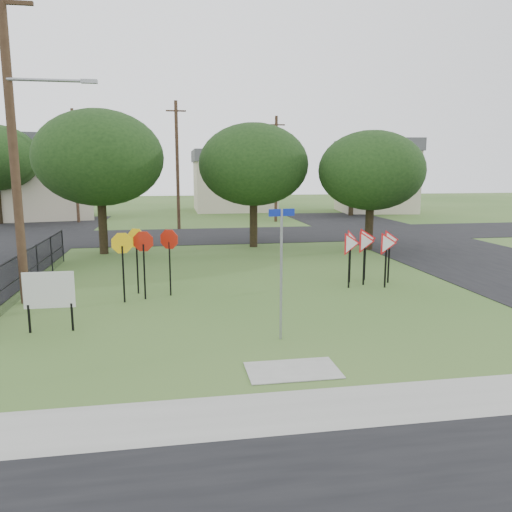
{
  "coord_description": "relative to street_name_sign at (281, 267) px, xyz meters",
  "views": [
    {
      "loc": [
        -2.5,
        -12.37,
        4.34
      ],
      "look_at": [
        0.1,
        3.0,
        1.6
      ],
      "focal_mm": 35.0,
      "sensor_mm": 36.0,
      "label": 1
    }
  ],
  "objects": [
    {
      "name": "street_name_sign",
      "position": [
        0.0,
        0.0,
        0.0
      ],
      "size": [
        0.68,
        0.16,
        3.36
      ],
      "color": "gray",
      "rests_on": "ground"
    },
    {
      "name": "tree_far_right",
      "position": [
        13.82,
        32.34,
        2.64
      ],
      "size": [
        6.0,
        6.0,
        6.8
      ],
      "color": "black",
      "rests_on": "ground"
    },
    {
      "name": "far_pole_c",
      "position": [
        -10.18,
        30.34,
        2.7
      ],
      "size": [
        1.4,
        0.24,
        9.0
      ],
      "color": "#463020",
      "rests_on": "ground"
    },
    {
      "name": "tree_near_left",
      "position": [
        -6.18,
        14.34,
        2.95
      ],
      "size": [
        6.4,
        6.4,
        7.27
      ],
      "color": "black",
      "rests_on": "ground"
    },
    {
      "name": "curb_pad",
      "position": [
        -0.18,
        -2.06,
        -1.89
      ],
      "size": [
        2.0,
        1.2,
        0.02
      ],
      "primitive_type": "cube",
      "color": "gray",
      "rests_on": "ground"
    },
    {
      "name": "info_board",
      "position": [
        -5.97,
        1.61,
        -0.81
      ],
      "size": [
        1.32,
        0.05,
        1.65
      ],
      "color": "black",
      "rests_on": "ground"
    },
    {
      "name": "tree_near_right",
      "position": [
        7.82,
        13.34,
        2.32
      ],
      "size": [
        5.6,
        5.6,
        6.33
      ],
      "color": "black",
      "rests_on": "ground"
    },
    {
      "name": "far_pole_b",
      "position": [
        5.82,
        28.34,
        2.45
      ],
      "size": [
        1.4,
        0.24,
        8.5
      ],
      "color": "#463020",
      "rests_on": "ground"
    },
    {
      "name": "yield_sign_cluster",
      "position": [
        4.55,
        5.52,
        -0.34
      ],
      "size": [
        2.66,
        1.56,
        2.11
      ],
      "color": "black",
      "rests_on": "ground"
    },
    {
      "name": "street_far",
      "position": [
        -0.18,
        20.34,
        -1.89
      ],
      "size": [
        60.0,
        8.0,
        0.02
      ],
      "primitive_type": "cube",
      "color": "black",
      "rests_on": "ground"
    },
    {
      "name": "house_left",
      "position": [
        -14.18,
        34.34,
        1.75
      ],
      "size": [
        10.58,
        8.88,
        7.2
      ],
      "color": "beige",
      "rests_on": "ground"
    },
    {
      "name": "sidewalk",
      "position": [
        -0.18,
        -3.86,
        -1.89
      ],
      "size": [
        30.0,
        1.6,
        0.02
      ],
      "primitive_type": "cube",
      "color": "gray",
      "rests_on": "ground"
    },
    {
      "name": "utility_pole_main",
      "position": [
        -7.42,
        4.83,
        3.31
      ],
      "size": [
        3.55,
        0.33,
        10.0
      ],
      "color": "#463020",
      "rests_on": "ground"
    },
    {
      "name": "tree_near_mid",
      "position": [
        1.82,
        15.34,
        2.64
      ],
      "size": [
        6.0,
        6.0,
        6.8
      ],
      "color": "black",
      "rests_on": "ground"
    },
    {
      "name": "far_pole_a",
      "position": [
        -2.18,
        24.34,
        2.7
      ],
      "size": [
        1.4,
        0.24,
        9.0
      ],
      "color": "#463020",
      "rests_on": "ground"
    },
    {
      "name": "street_right",
      "position": [
        11.82,
        10.34,
        -1.89
      ],
      "size": [
        8.0,
        50.0,
        0.02
      ],
      "primitive_type": "cube",
      "color": "black",
      "rests_on": "ground"
    },
    {
      "name": "fence_run",
      "position": [
        -7.78,
        6.59,
        -1.12
      ],
      "size": [
        0.05,
        11.55,
        1.5
      ],
      "color": "black",
      "rests_on": "ground"
    },
    {
      "name": "stop_sign_cluster",
      "position": [
        -3.66,
        4.89,
        -0.17
      ],
      "size": [
        2.17,
        1.38,
        2.32
      ],
      "color": "black",
      "rests_on": "ground"
    },
    {
      "name": "planting_strip",
      "position": [
        -0.18,
        -5.06,
        -1.89
      ],
      "size": [
        30.0,
        0.8,
        0.02
      ],
      "primitive_type": "cube",
      "color": "#365921",
      "rests_on": "ground"
    },
    {
      "name": "house_right",
      "position": [
        17.82,
        36.34,
        1.75
      ],
      "size": [
        8.3,
        8.3,
        7.2
      ],
      "color": "beige",
      "rests_on": "ground"
    },
    {
      "name": "ground",
      "position": [
        -0.18,
        0.34,
        -1.9
      ],
      "size": [
        140.0,
        140.0,
        0.0
      ],
      "primitive_type": "plane",
      "color": "#365921"
    },
    {
      "name": "house_mid",
      "position": [
        3.82,
        40.34,
        1.25
      ],
      "size": [
        8.4,
        8.4,
        6.2
      ],
      "color": "beige",
      "rests_on": "ground"
    }
  ]
}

